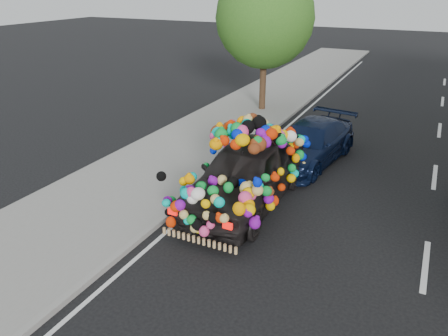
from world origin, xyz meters
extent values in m
plane|color=black|center=(0.00, 0.00, 0.00)|extent=(100.00, 100.00, 0.00)
cube|color=gray|center=(-4.30, 0.00, 0.06)|extent=(4.00, 60.00, 0.12)
cube|color=gray|center=(-2.35, 0.00, 0.07)|extent=(0.15, 60.00, 0.13)
cylinder|color=#332114|center=(-3.80, 9.50, 1.36)|extent=(0.28, 0.28, 2.73)
sphere|color=#1F5316|center=(-3.80, 9.50, 4.03)|extent=(4.20, 4.20, 4.20)
imported|color=black|center=(-0.92, 0.96, 0.84)|extent=(2.03, 4.97, 1.69)
cube|color=red|center=(-1.62, -1.53, 0.78)|extent=(0.22, 0.06, 0.14)
cube|color=red|center=(-0.26, -1.54, 0.78)|extent=(0.22, 0.06, 0.14)
cube|color=yellow|center=(-0.94, -1.54, 0.48)|extent=(0.34, 0.04, 0.12)
imported|color=black|center=(-0.20, 4.50, 0.66)|extent=(2.49, 4.74, 1.31)
camera|label=1|loc=(3.13, -8.66, 5.49)|focal=35.00mm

